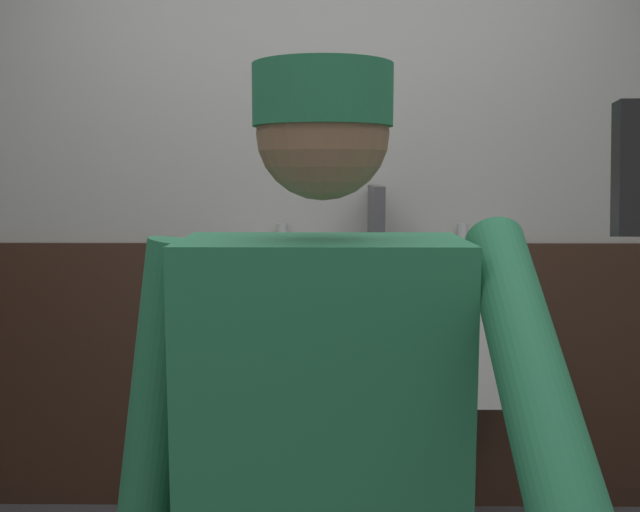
# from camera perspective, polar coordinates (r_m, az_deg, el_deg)

# --- Properties ---
(wall_back) EXTENTS (4.84, 0.12, 2.68)m
(wall_back) POSITION_cam_1_polar(r_m,az_deg,el_deg) (2.98, 0.05, 4.74)
(wall_back) COLOR #B2B2AD
(wall_back) RESTS_ON ground_plane
(wainscot_band_back) EXTENTS (4.24, 0.03, 1.15)m
(wainscot_band_back) POSITION_cam_1_polar(r_m,az_deg,el_deg) (3.03, 0.03, -9.85)
(wainscot_band_back) COLOR #382319
(wainscot_band_back) RESTS_ON ground_plane
(urinal_left) EXTENTS (0.40, 0.34, 1.24)m
(urinal_left) POSITION_cam_1_polar(r_m,az_deg,el_deg) (2.85, -3.21, -6.82)
(urinal_left) COLOR white
(urinal_left) RESTS_ON ground_plane
(urinal_middle) EXTENTS (0.40, 0.34, 1.24)m
(urinal_middle) POSITION_cam_1_polar(r_m,az_deg,el_deg) (2.90, 11.87, -6.72)
(urinal_middle) COLOR white
(urinal_middle) RESTS_ON ground_plane
(privacy_divider_panel) EXTENTS (0.04, 0.40, 0.90)m
(privacy_divider_panel) POSITION_cam_1_polar(r_m,az_deg,el_deg) (2.74, 4.53, -3.67)
(privacy_divider_panel) COLOR #4C4C51
(person) EXTENTS (0.66, 0.60, 1.62)m
(person) POSITION_cam_1_polar(r_m,az_deg,el_deg) (1.19, 0.20, -18.47)
(person) COLOR #2D3342
(person) RESTS_ON ground_plane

